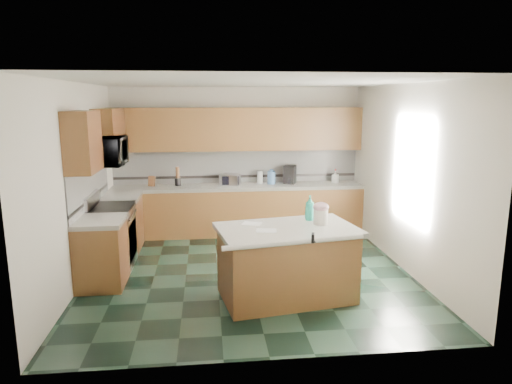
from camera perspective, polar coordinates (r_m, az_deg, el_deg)
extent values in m
plane|color=black|center=(6.74, -0.96, -9.99)|extent=(4.60, 4.60, 0.00)
plane|color=white|center=(6.28, -1.04, 13.59)|extent=(4.60, 4.60, 0.00)
cube|color=white|center=(8.66, -2.40, 4.04)|extent=(4.60, 0.04, 2.70)
cube|color=white|center=(4.13, 1.95, -4.23)|extent=(4.60, 0.04, 2.70)
cube|color=white|center=(6.59, -21.53, 0.90)|extent=(0.04, 4.60, 2.70)
cube|color=white|center=(6.98, 18.35, 1.67)|extent=(0.04, 4.60, 2.70)
cube|color=#351A0F|center=(8.52, -2.21, -2.38)|extent=(4.60, 0.60, 0.86)
cube|color=white|center=(8.42, -2.23, 0.66)|extent=(4.60, 0.64, 0.06)
cube|color=#351A0F|center=(8.42, -2.35, 7.86)|extent=(4.60, 0.33, 0.78)
cube|color=silver|center=(8.65, -2.38, 3.26)|extent=(4.60, 0.02, 0.63)
cube|color=black|center=(8.67, -2.37, 1.98)|extent=(4.60, 0.01, 0.05)
cube|color=#351A0F|center=(7.94, -16.42, -3.88)|extent=(0.60, 0.82, 0.86)
cube|color=white|center=(7.84, -16.60, -0.63)|extent=(0.64, 0.82, 0.06)
cube|color=#351A0F|center=(6.51, -18.75, -7.41)|extent=(0.60, 0.72, 0.86)
cube|color=white|center=(6.38, -19.01, -3.49)|extent=(0.64, 0.72, 0.06)
cube|color=silver|center=(7.12, -20.08, 0.80)|extent=(0.02, 2.30, 0.63)
cube|color=black|center=(7.16, -19.93, -0.73)|extent=(0.01, 2.30, 0.05)
cube|color=#351A0F|center=(7.85, -17.84, 7.07)|extent=(0.33, 1.09, 0.78)
cube|color=#351A0F|center=(6.23, -20.85, 5.88)|extent=(0.33, 0.72, 0.78)
cube|color=#B7B7BC|center=(7.19, -17.50, -5.45)|extent=(0.60, 0.76, 0.88)
cube|color=black|center=(7.15, -15.20, -5.75)|extent=(0.02, 0.68, 0.55)
cube|color=black|center=(7.08, -17.73, -1.88)|extent=(0.62, 0.78, 0.04)
cylinder|color=#B7B7BC|center=(7.05, -15.12, -2.79)|extent=(0.02, 0.66, 0.02)
cube|color=#B7B7BC|center=(7.11, -19.84, -0.97)|extent=(0.06, 0.76, 0.18)
imported|color=#B7B7BC|center=(6.94, -18.14, 4.82)|extent=(0.50, 0.73, 0.41)
cube|color=#351A0F|center=(5.80, 3.86, -9.11)|extent=(1.72, 1.16, 0.86)
cube|color=white|center=(5.66, 3.92, -4.74)|extent=(1.84, 1.28, 0.06)
cylinder|color=white|center=(5.18, 4.90, -6.28)|extent=(1.68, 0.34, 0.06)
cylinder|color=silver|center=(5.83, 8.08, -3.07)|extent=(0.23, 0.23, 0.19)
ellipsoid|color=#CD96A4|center=(5.80, 8.12, -1.87)|extent=(0.20, 0.20, 0.12)
cylinder|color=tan|center=(5.79, 8.13, -1.45)|extent=(0.06, 0.02, 0.02)
sphere|color=tan|center=(5.78, 7.81, -1.46)|extent=(0.03, 0.03, 0.03)
sphere|color=tan|center=(5.80, 8.44, -1.44)|extent=(0.03, 0.03, 0.03)
imported|color=#28BB9F|center=(5.98, 6.74, -1.99)|extent=(0.16, 0.16, 0.33)
cube|color=white|center=(5.50, 1.31, -4.84)|extent=(0.27, 0.22, 0.00)
cube|color=white|center=(5.80, -0.52, -3.97)|extent=(0.29, 0.26, 0.00)
cube|color=black|center=(5.23, 7.13, -5.70)|extent=(0.06, 0.11, 0.10)
cylinder|color=black|center=(5.18, 7.29, -6.12)|extent=(0.02, 0.08, 0.02)
cube|color=#472814|center=(8.49, -12.91, 1.31)|extent=(0.14, 0.16, 0.21)
cylinder|color=black|center=(8.48, -9.75, 1.26)|extent=(0.11, 0.11, 0.14)
cylinder|color=#472814|center=(8.45, -9.79, 2.42)|extent=(0.07, 0.07, 0.21)
cube|color=#B7B7BC|center=(8.44, -3.28, 1.56)|extent=(0.40, 0.34, 0.20)
cube|color=black|center=(8.33, -3.24, 1.44)|extent=(0.30, 0.01, 0.16)
cylinder|color=white|center=(8.53, 0.49, 1.83)|extent=(0.11, 0.11, 0.24)
cylinder|color=#B7B7BC|center=(8.55, 0.49, 1.09)|extent=(0.16, 0.16, 0.01)
cylinder|color=#4C79B1|center=(8.52, 1.93, 1.82)|extent=(0.15, 0.15, 0.24)
cylinder|color=#4C79B1|center=(8.50, 1.93, 2.74)|extent=(0.07, 0.07, 0.03)
cube|color=black|center=(8.59, 4.26, 2.20)|extent=(0.27, 0.28, 0.34)
cylinder|color=black|center=(8.55, 4.31, 1.49)|extent=(0.14, 0.14, 0.14)
imported|color=white|center=(8.76, 9.87, 1.90)|extent=(0.15, 0.15, 0.23)
cylinder|color=red|center=(8.74, 9.90, 2.75)|extent=(0.02, 0.02, 0.03)
cube|color=white|center=(6.76, 18.89, 2.63)|extent=(0.02, 1.40, 1.10)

